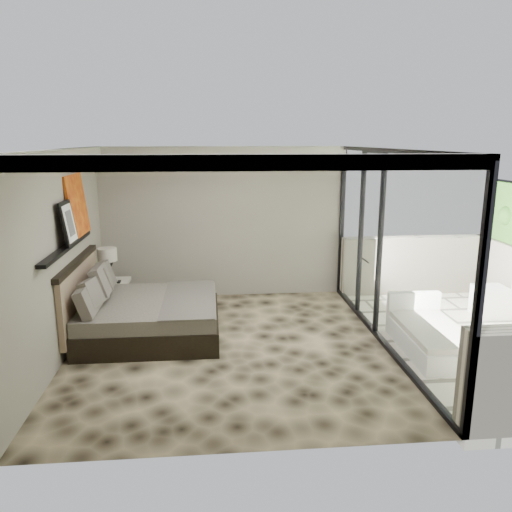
{
  "coord_description": "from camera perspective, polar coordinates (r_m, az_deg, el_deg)",
  "views": [
    {
      "loc": [
        -0.24,
        -6.7,
        2.92
      ],
      "look_at": [
        0.42,
        0.4,
        1.25
      ],
      "focal_mm": 35.0,
      "sensor_mm": 36.0,
      "label": 1
    }
  ],
  "objects": [
    {
      "name": "nightstand",
      "position": [
        9.11,
        -15.97,
        -4.22
      ],
      "size": [
        0.59,
        0.59,
        0.55
      ],
      "primitive_type": "cube",
      "rotation": [
        0.0,
        0.0,
        0.08
      ],
      "color": "black",
      "rests_on": "floor"
    },
    {
      "name": "picture_ledge",
      "position": [
        7.22,
        -20.79,
        0.96
      ],
      "size": [
        0.12,
        2.2,
        0.05
      ],
      "primitive_type": "cube",
      "color": "black",
      "rests_on": "left_wall"
    },
    {
      "name": "terrace_slab",
      "position": [
        8.35,
        23.98,
        -8.93
      ],
      "size": [
        3.0,
        5.0,
        0.12
      ],
      "primitive_type": "cube",
      "color": "beige",
      "rests_on": "ground"
    },
    {
      "name": "framed_print",
      "position": [
        7.17,
        -20.66,
        3.54
      ],
      "size": [
        0.11,
        0.5,
        0.6
      ],
      "primitive_type": "cube",
      "rotation": [
        0.0,
        -0.14,
        0.0
      ],
      "color": "black",
      "rests_on": "picture_ledge"
    },
    {
      "name": "abstract_canvas",
      "position": [
        7.85,
        -19.78,
        5.49
      ],
      "size": [
        0.13,
        0.9,
        0.9
      ],
      "primitive_type": "cube",
      "rotation": [
        0.0,
        -0.1,
        0.0
      ],
      "color": "#C04C10",
      "rests_on": "picture_ledge"
    },
    {
      "name": "floor",
      "position": [
        7.32,
        -3.04,
        -10.36
      ],
      "size": [
        5.0,
        5.0,
        0.0
      ],
      "primitive_type": "plane",
      "color": "black",
      "rests_on": "ground"
    },
    {
      "name": "back_wall",
      "position": [
        9.32,
        -3.76,
        3.77
      ],
      "size": [
        4.5,
        0.02,
        2.8
      ],
      "primitive_type": "cube",
      "color": "gray",
      "rests_on": "floor"
    },
    {
      "name": "ottoman",
      "position": [
        9.34,
        25.22,
        -4.72
      ],
      "size": [
        0.52,
        0.52,
        0.51
      ],
      "primitive_type": "cube",
      "rotation": [
        0.0,
        0.0,
        -0.03
      ],
      "color": "silver",
      "rests_on": "terrace_slab"
    },
    {
      "name": "ceiling",
      "position": [
        6.71,
        -3.33,
        12.04
      ],
      "size": [
        4.5,
        5.0,
        0.02
      ],
      "primitive_type": "cube",
      "color": "silver",
      "rests_on": "back_wall"
    },
    {
      "name": "glass_wall",
      "position": [
        7.31,
        14.73,
        0.74
      ],
      "size": [
        0.08,
        5.0,
        2.8
      ],
      "primitive_type": "cube",
      "color": "white",
      "rests_on": "floor"
    },
    {
      "name": "lounger",
      "position": [
        7.57,
        19.34,
        -8.68
      ],
      "size": [
        0.85,
        1.65,
        0.64
      ],
      "rotation": [
        0.0,
        0.0,
        -0.03
      ],
      "color": "white",
      "rests_on": "terrace_slab"
    },
    {
      "name": "left_wall",
      "position": [
        7.16,
        -21.39,
        -0.0
      ],
      "size": [
        0.02,
        5.0,
        2.8
      ],
      "primitive_type": "cube",
      "color": "gray",
      "rests_on": "floor"
    },
    {
      "name": "bed",
      "position": [
        7.8,
        -12.71,
        -6.48
      ],
      "size": [
        2.09,
        2.02,
        1.15
      ],
      "color": "black",
      "rests_on": "floor"
    },
    {
      "name": "table_lamp",
      "position": [
        8.92,
        -16.6,
        -0.48
      ],
      "size": [
        0.32,
        0.32,
        0.59
      ],
      "color": "black",
      "rests_on": "nightstand"
    }
  ]
}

